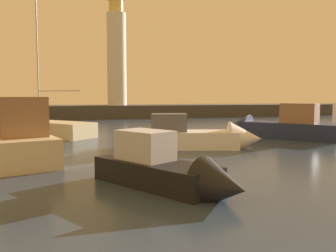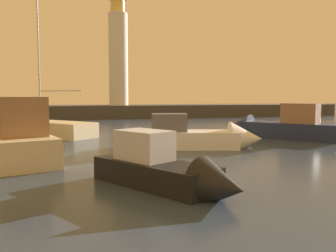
{
  "view_description": "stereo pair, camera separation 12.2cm",
  "coord_description": "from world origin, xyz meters",
  "px_view_note": "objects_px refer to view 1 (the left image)",
  "views": [
    {
      "loc": [
        -4.0,
        -2.35,
        3.25
      ],
      "look_at": [
        0.56,
        15.27,
        1.71
      ],
      "focal_mm": 37.99,
      "sensor_mm": 36.0,
      "label": 1
    },
    {
      "loc": [
        -3.88,
        -2.38,
        3.25
      ],
      "look_at": [
        0.56,
        15.27,
        1.71
      ],
      "focal_mm": 37.99,
      "sensor_mm": 36.0,
      "label": 2
    }
  ],
  "objects_px": {
    "lighthouse": "(117,52)",
    "motorboat_0": "(203,137)",
    "sailboat_moored": "(47,128)",
    "motorboat_2": "(171,171)",
    "motorboat_4": "(14,140)",
    "motorboat_1": "(276,127)"
  },
  "relations": [
    {
      "from": "sailboat_moored",
      "to": "motorboat_2",
      "type": "bearing_deg",
      "value": -73.54
    },
    {
      "from": "motorboat_2",
      "to": "sailboat_moored",
      "type": "height_order",
      "value": "sailboat_moored"
    },
    {
      "from": "lighthouse",
      "to": "motorboat_2",
      "type": "height_order",
      "value": "lighthouse"
    },
    {
      "from": "lighthouse",
      "to": "motorboat_0",
      "type": "distance_m",
      "value": 34.09
    },
    {
      "from": "motorboat_0",
      "to": "sailboat_moored",
      "type": "distance_m",
      "value": 13.88
    },
    {
      "from": "lighthouse",
      "to": "sailboat_moored",
      "type": "distance_m",
      "value": 26.28
    },
    {
      "from": "sailboat_moored",
      "to": "motorboat_0",
      "type": "bearing_deg",
      "value": -43.94
    },
    {
      "from": "motorboat_2",
      "to": "motorboat_4",
      "type": "distance_m",
      "value": 10.13
    },
    {
      "from": "motorboat_0",
      "to": "sailboat_moored",
      "type": "bearing_deg",
      "value": 136.06
    },
    {
      "from": "motorboat_2",
      "to": "motorboat_4",
      "type": "relative_size",
      "value": 0.72
    },
    {
      "from": "lighthouse",
      "to": "motorboat_2",
      "type": "distance_m",
      "value": 42.96
    },
    {
      "from": "motorboat_0",
      "to": "motorboat_1",
      "type": "relative_size",
      "value": 1.03
    },
    {
      "from": "motorboat_1",
      "to": "motorboat_2",
      "type": "height_order",
      "value": "motorboat_1"
    },
    {
      "from": "motorboat_0",
      "to": "motorboat_4",
      "type": "height_order",
      "value": "motorboat_4"
    },
    {
      "from": "lighthouse",
      "to": "motorboat_0",
      "type": "relative_size",
      "value": 1.97
    },
    {
      "from": "lighthouse",
      "to": "sailboat_moored",
      "type": "xyz_separation_m",
      "value": [
        -8.36,
        -23.21,
        -9.04
      ]
    },
    {
      "from": "lighthouse",
      "to": "motorboat_0",
      "type": "height_order",
      "value": "lighthouse"
    },
    {
      "from": "lighthouse",
      "to": "motorboat_1",
      "type": "distance_m",
      "value": 31.69
    },
    {
      "from": "lighthouse",
      "to": "motorboat_4",
      "type": "relative_size",
      "value": 1.91
    },
    {
      "from": "lighthouse",
      "to": "motorboat_4",
      "type": "xyz_separation_m",
      "value": [
        -9.14,
        -33.97,
        -8.73
      ]
    },
    {
      "from": "motorboat_1",
      "to": "sailboat_moored",
      "type": "distance_m",
      "value": 18.42
    },
    {
      "from": "lighthouse",
      "to": "motorboat_4",
      "type": "distance_m",
      "value": 36.25
    }
  ]
}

